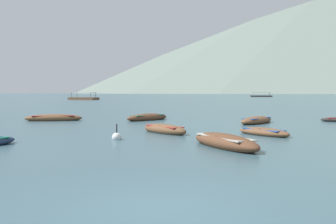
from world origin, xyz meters
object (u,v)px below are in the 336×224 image
rowboat_5 (257,121)px  rowboat_12 (148,118)px  mooring_buoy (117,137)px  rowboat_1 (264,132)px  rowboat_2 (54,118)px  ferry_0 (261,96)px  rowboat_9 (225,142)px  ferry_1 (84,98)px  rowboat_4 (164,129)px

rowboat_5 → rowboat_12: 8.60m
rowboat_5 → mooring_buoy: size_ratio=4.81×
rowboat_1 → rowboat_5: bearing=81.6°
rowboat_2 → ferry_0: 171.27m
rowboat_12 → rowboat_2: bearing=-173.5°
rowboat_5 → ferry_0: size_ratio=0.37×
rowboat_9 → ferry_1: (-32.25, 99.00, 0.23)m
rowboat_2 → ferry_1: (-20.38, 85.15, 0.24)m
rowboat_1 → ferry_0: ferry_0 is taller
rowboat_5 → rowboat_9: rowboat_9 is taller
rowboat_2 → rowboat_4: size_ratio=1.38×
rowboat_9 → rowboat_4: bearing=117.5°
rowboat_4 → rowboat_5: 9.24m
rowboat_1 → rowboat_9: size_ratio=0.73×
rowboat_1 → ferry_0: size_ratio=0.28×
rowboat_1 → rowboat_9: bearing=-119.8°
rowboat_12 → mooring_buoy: size_ratio=4.52×
rowboat_9 → rowboat_12: bearing=107.1°
rowboat_12 → ferry_0: size_ratio=0.34×
rowboat_1 → rowboat_12: (-7.03, 10.30, 0.05)m
mooring_buoy → rowboat_4: bearing=53.7°
rowboat_2 → rowboat_4: rowboat_2 is taller
rowboat_5 → mooring_buoy: (-8.45, -9.62, -0.10)m
rowboat_1 → rowboat_4: (-5.21, 0.80, 0.04)m
ferry_0 → mooring_buoy: (-43.33, -175.24, -0.35)m
rowboat_5 → ferry_1: bearing=112.4°
ferry_1 → mooring_buoy: bearing=-74.2°
rowboat_4 → mooring_buoy: (-2.12, -2.89, -0.09)m
ferry_0 → ferry_1: 105.72m
rowboat_9 → rowboat_12: rowboat_9 is taller
rowboat_1 → rowboat_9: (-2.51, -4.38, 0.06)m
rowboat_4 → rowboat_5: (6.33, 6.74, 0.00)m
rowboat_4 → mooring_buoy: mooring_buoy is taller
mooring_buoy → rowboat_5: bearing=48.7°
ferry_0 → ferry_1: size_ratio=1.15×
rowboat_4 → rowboat_1: bearing=-8.7°
rowboat_4 → rowboat_9: rowboat_9 is taller
rowboat_1 → ferry_0: (36.01, 173.15, 0.29)m
rowboat_2 → ferry_0: (50.38, 163.70, 0.24)m
rowboat_9 → ferry_1: bearing=108.0°
rowboat_1 → mooring_buoy: 7.62m
rowboat_12 → ferry_1: 88.76m
rowboat_12 → mooring_buoy: (-0.30, -12.38, -0.11)m
ferry_1 → rowboat_1: bearing=-69.8°
rowboat_1 → mooring_buoy: bearing=-164.1°
rowboat_9 → mooring_buoy: size_ratio=5.06×
rowboat_2 → rowboat_4: bearing=-43.4°
rowboat_12 → rowboat_9: bearing=-72.9°
rowboat_5 → rowboat_9: bearing=-106.9°
rowboat_4 → ferry_1: (-29.55, 93.81, 0.25)m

